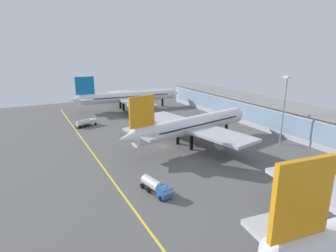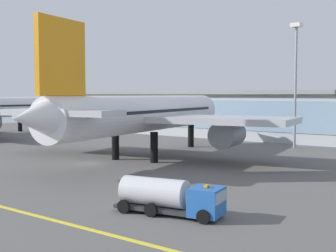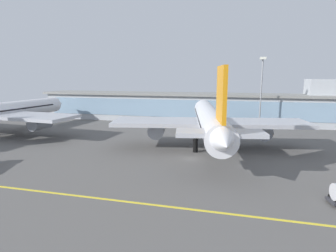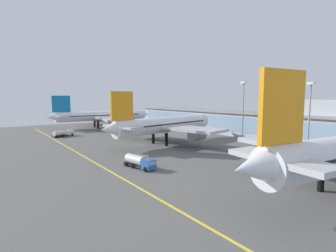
{
  "view_description": "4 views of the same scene",
  "coord_description": "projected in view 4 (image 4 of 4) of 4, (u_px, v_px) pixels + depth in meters",
  "views": [
    {
      "loc": [
        76.43,
        -38.84,
        31.22
      ],
      "look_at": [
        -5.83,
        4.44,
        4.83
      ],
      "focal_mm": 30.06,
      "sensor_mm": 36.0,
      "label": 1
    },
    {
      "loc": [
        47.82,
        -44.27,
        9.66
      ],
      "look_at": [
        7.53,
        8.14,
        5.17
      ],
      "focal_mm": 49.2,
      "sensor_mm": 36.0,
      "label": 2
    },
    {
      "loc": [
        9.0,
        -54.35,
        16.66
      ],
      "look_at": [
        -6.45,
        5.8,
        5.49
      ],
      "focal_mm": 29.54,
      "sensor_mm": 36.0,
      "label": 3
    },
    {
      "loc": [
        77.02,
        -44.23,
        16.32
      ],
      "look_at": [
        6.46,
        6.94,
        6.76
      ],
      "focal_mm": 27.4,
      "sensor_mm": 36.0,
      "label": 4
    }
  ],
  "objects": [
    {
      "name": "ground_plane",
      "position": [
        141.0,
        145.0,
        89.57
      ],
      "size": [
        183.34,
        183.34,
        0.0
      ],
      "primitive_type": "plane",
      "color": "#5B5956"
    },
    {
      "name": "taxiway_centreline_stripe",
      "position": [
        77.0,
        153.0,
        76.73
      ],
      "size": [
        146.67,
        0.5,
        0.01
      ],
      "primitive_type": "cube",
      "color": "yellow",
      "rests_on": "ground"
    },
    {
      "name": "terminal_building",
      "position": [
        235.0,
        122.0,
        114.91
      ],
      "size": [
        133.96,
        14.0,
        15.77
      ],
      "color": "#ADB2B7",
      "rests_on": "ground"
    },
    {
      "name": "airliner_near_left",
      "position": [
        102.0,
        116.0,
        141.35
      ],
      "size": [
        50.29,
        57.47,
        17.48
      ],
      "rotation": [
        0.0,
        0.0,
        1.5
      ],
      "color": "black",
      "rests_on": "ground"
    },
    {
      "name": "airliner_near_right",
      "position": [
        166.0,
        125.0,
        91.73
      ],
      "size": [
        45.65,
        53.32,
        18.3
      ],
      "rotation": [
        0.0,
        0.0,
        1.76
      ],
      "color": "black",
      "rests_on": "ground"
    },
    {
      "name": "fuel_tanker_truck",
      "position": [
        64.0,
        133.0,
        108.64
      ],
      "size": [
        5.47,
        9.33,
        2.9
      ],
      "rotation": [
        0.0,
        0.0,
        1.92
      ],
      "color": "black",
      "rests_on": "ground"
    },
    {
      "name": "baggage_tug_near",
      "position": [
        140.0,
        162.0,
        59.72
      ],
      "size": [
        9.34,
        4.4,
        2.9
      ],
      "rotation": [
        0.0,
        0.0,
        0.19
      ],
      "color": "black",
      "rests_on": "ground"
    },
    {
      "name": "apron_light_mast_west",
      "position": [
        243.0,
        102.0,
        96.11
      ],
      "size": [
        1.8,
        1.8,
        22.39
      ],
      "color": "gray",
      "rests_on": "ground"
    },
    {
      "name": "apron_light_mast_centre",
      "position": [
        310.0,
        107.0,
        73.38
      ],
      "size": [
        1.8,
        1.8,
        20.79
      ],
      "color": "gray",
      "rests_on": "ground"
    }
  ]
}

